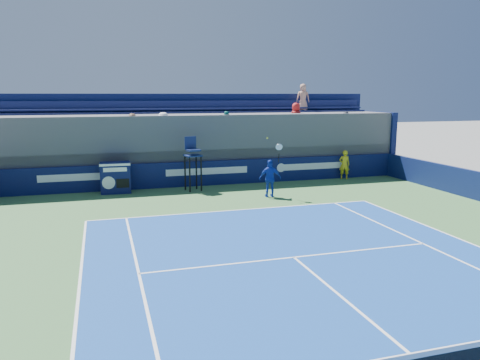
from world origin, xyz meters
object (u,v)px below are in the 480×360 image
object	(u,v)px
ball_person	(344,165)
tennis_player	(270,178)
match_clock	(116,177)
umpire_chair	(193,158)

from	to	relation	value
ball_person	tennis_player	world-z (taller)	tennis_player
match_clock	ball_person	bearing A→B (deg)	1.07
match_clock	umpire_chair	world-z (taller)	umpire_chair
ball_person	match_clock	xyz separation A→B (m)	(-11.51, -0.21, -0.03)
umpire_chair	tennis_player	bearing A→B (deg)	-38.43
ball_person	match_clock	bearing A→B (deg)	23.31
match_clock	umpire_chair	xyz separation A→B (m)	(3.41, -0.43, 0.79)
ball_person	tennis_player	distance (m)	5.97
ball_person	umpire_chair	xyz separation A→B (m)	(-8.10, -0.64, 0.76)
umpire_chair	match_clock	bearing A→B (deg)	172.82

